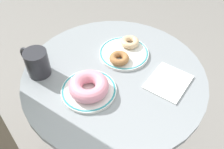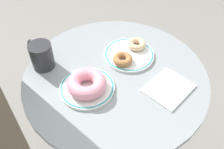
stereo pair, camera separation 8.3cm
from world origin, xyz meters
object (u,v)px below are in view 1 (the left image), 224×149
cafe_table (114,112)px  plate_left (89,90)px  donut_glazed (130,42)px  donut_cinnamon (119,58)px  paper_napkin (168,82)px  plate_right (124,53)px  donut_pink_frosted (89,86)px  coffee_mug (36,62)px

cafe_table → plate_left: 0.25m
donut_glazed → donut_cinnamon: 0.10m
cafe_table → paper_napkin: size_ratio=5.23×
plate_right → paper_napkin: plate_right is taller
cafe_table → donut_glazed: size_ratio=10.77×
donut_pink_frosted → paper_napkin: (0.16, -0.20, -0.03)m
plate_left → donut_glazed: 0.26m
paper_napkin → plate_left: bearing=127.2°
donut_glazed → coffee_mug: bearing=141.7°
plate_left → donut_pink_frosted: donut_pink_frosted is taller
donut_pink_frosted → donut_glazed: bearing=-2.7°
plate_left → coffee_mug: coffee_mug is taller
cafe_table → plate_right: (0.11, 0.02, 0.23)m
cafe_table → plate_left: plate_left is taller
cafe_table → donut_pink_frosted: size_ratio=5.89×
donut_cinnamon → plate_right: bearing=6.7°
donut_glazed → donut_cinnamon: (-0.10, -0.01, 0.00)m
cafe_table → donut_cinnamon: donut_cinnamon is taller
coffee_mug → cafe_table: bearing=-63.5°
donut_glazed → donut_cinnamon: bearing=-176.4°
donut_cinnamon → cafe_table: bearing=-168.8°
plate_left → donut_pink_frosted: size_ratio=1.40×
plate_left → donut_cinnamon: (0.16, -0.02, 0.02)m
donut_glazed → plate_left: bearing=176.2°
cafe_table → donut_glazed: 0.29m
donut_pink_frosted → donut_cinnamon: size_ratio=1.83×
plate_right → donut_cinnamon: size_ratio=2.62×
donut_pink_frosted → plate_right: bearing=-3.5°
plate_right → coffee_mug: 0.31m
donut_pink_frosted → paper_napkin: size_ratio=0.89×
plate_right → donut_pink_frosted: 0.22m
cafe_table → donut_pink_frosted: (-0.11, 0.03, 0.25)m
plate_left → donut_glazed: (0.26, -0.02, 0.02)m
donut_pink_frosted → donut_cinnamon: 0.17m
donut_cinnamon → donut_glazed: bearing=3.6°
plate_right → donut_glazed: 0.05m
donut_pink_frosted → donut_glazed: (0.26, -0.01, -0.01)m
cafe_table → donut_glazed: donut_glazed is taller
donut_cinnamon → coffee_mug: 0.28m
donut_cinnamon → paper_napkin: (-0.00, -0.18, -0.02)m
donut_glazed → cafe_table: bearing=-173.5°
cafe_table → plate_right: plate_right is taller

